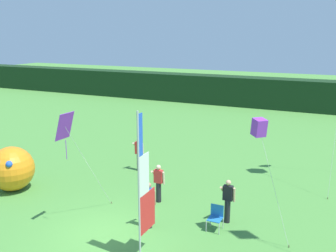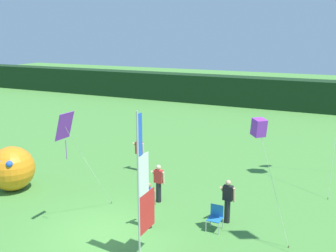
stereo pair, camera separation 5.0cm
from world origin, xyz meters
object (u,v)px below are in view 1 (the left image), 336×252
Objects in this scene: person_mid_field at (139,153)px; person_far_left at (149,204)px; person_near_banner at (228,200)px; inflatable_balloon at (12,169)px; kite_purple_box_2 at (259,128)px; kite_purple_diamond_1 at (66,129)px; banner_flag at (144,190)px; person_far_right at (159,182)px; folding_chair at (216,216)px.

person_far_left reaches higher than person_mid_field.
person_far_left reaches higher than person_near_banner.
kite_purple_box_2 is (10.84, 0.33, 2.95)m from inflatable_balloon.
kite_purple_diamond_1 reaches higher than person_near_banner.
person_far_left is 0.41× the size of kite_purple_box_2.
person_mid_field is (-4.07, 6.88, -1.36)m from banner_flag.
person_far_right is 5.45m from kite_purple_box_2.
kite_purple_diamond_1 reaches higher than person_far_left.
folding_chair is at bearing 174.72° from kite_purple_box_2.
banner_flag is 2.85× the size of person_near_banner.
kite_purple_diamond_1 is (-3.39, 0.66, 1.39)m from banner_flag.
banner_flag is 3.73m from kite_purple_diamond_1.
person_far_right reaches higher than folding_chair.
person_far_right is (-3.13, 0.52, -0.03)m from person_near_banner.
person_far_right is at bearing 59.21° from kite_purple_diamond_1.
inflatable_balloon is at bearing 160.92° from kite_purple_diamond_1.
kite_purple_box_2 is (6.91, -4.29, 3.02)m from person_mid_field.
kite_purple_diamond_1 is at bearing -156.98° from folding_chair.
banner_flag reaches higher than kite_purple_diamond_1.
person_mid_field is at bearing 131.34° from person_far_right.
person_mid_field is 6.83m from kite_purple_diamond_1.
banner_flag is 4.18m from kite_purple_box_2.
folding_chair is 6.14m from kite_purple_diamond_1.
kite_purple_box_2 is at bearing -34.53° from person_near_banner.
kite_purple_box_2 is at bearing 17.16° from kite_purple_diamond_1.
person_near_banner is 2.94m from person_far_left.
person_far_right is at bearing 107.44° from person_far_left.
banner_flag is 1.12× the size of kite_purple_box_2.
kite_purple_diamond_1 is (-5.06, -2.73, 2.79)m from person_near_banner.
person_near_banner is 0.81m from folding_chair.
person_mid_field is 1.00× the size of person_far_left.
person_far_right is at bearing 162.91° from kite_purple_box_2.
kite_purple_box_2 is (6.23, 1.93, 0.27)m from kite_purple_diamond_1.
kite_purple_box_2 is at bearing 12.48° from person_far_left.
person_near_banner is at bearing -31.28° from person_mid_field.
kite_purple_diamond_1 is at bearing -120.79° from person_far_right.
kite_purple_diamond_1 reaches higher than folding_chair.
banner_flag is 3.56m from folding_chair.
person_far_left is 2.46m from folding_chair.
person_far_left is at bearing -57.22° from person_mid_field.
inflatable_balloon is 0.47× the size of kite_purple_diamond_1.
kite_purple_box_2 is (3.63, 0.80, 3.02)m from person_far_left.
folding_chair is 0.21× the size of kite_purple_diamond_1.
kite_purple_box_2 reaches higher than person_far_right.
person_far_left is at bearing 23.32° from kite_purple_diamond_1.
person_far_right is 4.71m from kite_purple_diamond_1.
kite_purple_box_2 reaches higher than person_far_left.
kite_purple_diamond_1 is at bearing -162.84° from kite_purple_box_2.
folding_chair is at bearing -22.34° from person_far_right.
person_near_banner is at bearing 6.70° from inflatable_balloon.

